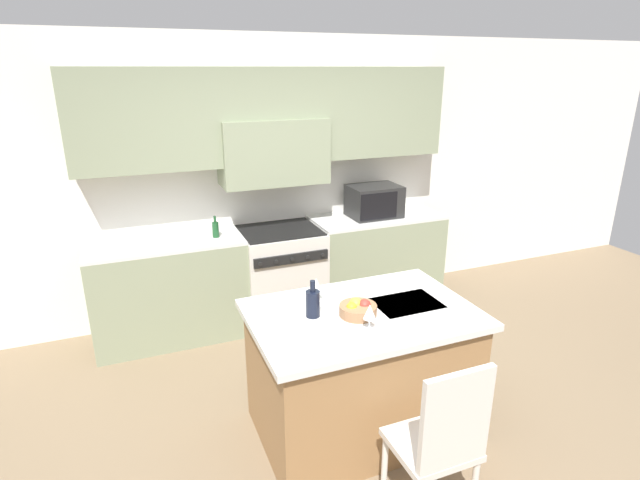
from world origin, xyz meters
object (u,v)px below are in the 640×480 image
at_px(island_chair, 441,439).
at_px(fruit_bowl, 358,309).
at_px(range_stove, 281,274).
at_px(wine_glass_near, 370,313).
at_px(oil_bottle_on_counter, 216,229).
at_px(wine_bottle, 313,303).
at_px(microwave, 374,201).
at_px(wine_glass_far, 316,285).

xyz_separation_m(island_chair, fruit_bowl, (-0.09, 0.83, 0.38)).
relative_size(range_stove, fruit_bowl, 3.87).
distance_m(wine_glass_near, oil_bottle_on_counter, 2.02).
bearing_deg(fruit_bowl, oil_bottle_on_counter, 107.88).
bearing_deg(oil_bottle_on_counter, wine_glass_near, -74.29).
relative_size(range_stove, island_chair, 0.90).
bearing_deg(fruit_bowl, wine_glass_near, -95.47).
distance_m(range_stove, fruit_bowl, 1.86).
xyz_separation_m(range_stove, wine_glass_near, (-0.07, -1.99, 0.55)).
relative_size(island_chair, oil_bottle_on_counter, 5.22).
xyz_separation_m(wine_glass_near, fruit_bowl, (0.02, 0.19, -0.07)).
height_order(island_chair, oil_bottle_on_counter, oil_bottle_on_counter).
relative_size(island_chair, wine_glass_near, 6.28).
bearing_deg(wine_bottle, microwave, 52.20).
height_order(island_chair, wine_glass_far, wine_glass_far).
bearing_deg(range_stove, oil_bottle_on_counter, -175.80).
height_order(microwave, fruit_bowl, microwave).
distance_m(microwave, fruit_bowl, 2.11).
bearing_deg(island_chair, wine_bottle, 111.33).
height_order(range_stove, wine_bottle, wine_bottle).
xyz_separation_m(range_stove, island_chair, (0.04, -2.63, 0.10)).
bearing_deg(fruit_bowl, island_chair, -84.07).
height_order(range_stove, wine_glass_far, wine_glass_far).
height_order(island_chair, wine_bottle, wine_bottle).
distance_m(microwave, island_chair, 2.87).
distance_m(fruit_bowl, oil_bottle_on_counter, 1.84).
height_order(wine_glass_near, wine_glass_far, same).
height_order(wine_bottle, wine_glass_near, wine_bottle).
distance_m(wine_glass_near, wine_glass_far, 0.51).
bearing_deg(wine_glass_far, oil_bottle_on_counter, 105.14).
relative_size(range_stove, wine_glass_far, 5.66).
distance_m(island_chair, oil_bottle_on_counter, 2.70).
relative_size(range_stove, wine_bottle, 3.81).
height_order(microwave, wine_glass_near, microwave).
bearing_deg(range_stove, wine_glass_far, -98.26).
relative_size(wine_glass_far, oil_bottle_on_counter, 0.83).
relative_size(microwave, fruit_bowl, 2.14).
relative_size(wine_glass_near, oil_bottle_on_counter, 0.83).
height_order(range_stove, wine_glass_near, wine_glass_near).
height_order(microwave, island_chair, microwave).
xyz_separation_m(wine_glass_far, fruit_bowl, (0.17, -0.29, -0.07)).
bearing_deg(microwave, oil_bottle_on_counter, -177.76).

